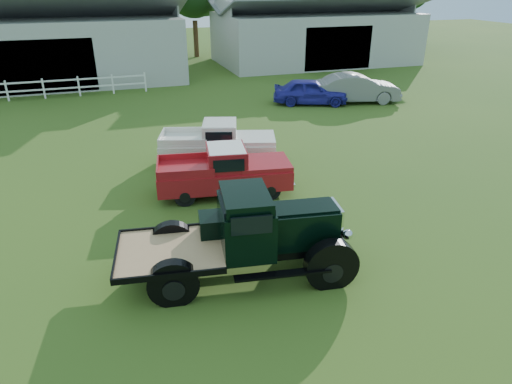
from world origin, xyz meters
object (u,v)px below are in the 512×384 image
object	(u,v)px
vintage_flatbed	(241,235)
white_pickup	(218,144)
misc_car_blue	(311,91)
misc_car_grey	(356,88)
red_pickup	(224,170)

from	to	relation	value
vintage_flatbed	white_pickup	world-z (taller)	vintage_flatbed
misc_car_blue	misc_car_grey	size ratio (longest dim) A/B	0.86
red_pickup	white_pickup	world-z (taller)	white_pickup
white_pickup	misc_car_blue	xyz separation A→B (m)	(7.35, 7.52, -0.11)
red_pickup	misc_car_grey	bearing A→B (deg)	51.71
vintage_flatbed	misc_car_blue	world-z (taller)	vintage_flatbed
vintage_flatbed	misc_car_grey	size ratio (longest dim) A/B	1.12
misc_car_blue	red_pickup	bearing A→B (deg)	163.66
misc_car_blue	misc_car_grey	xyz separation A→B (m)	(2.69, -0.47, 0.09)
white_pickup	red_pickup	bearing A→B (deg)	-83.10
white_pickup	vintage_flatbed	bearing A→B (deg)	-83.02
red_pickup	misc_car_blue	distance (m)	12.81
misc_car_blue	white_pickup	bearing A→B (deg)	156.82
red_pickup	misc_car_blue	size ratio (longest dim) A/B	1.07
misc_car_grey	misc_car_blue	bearing A→B (deg)	94.61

